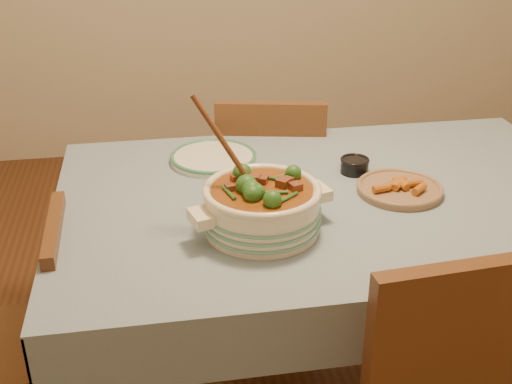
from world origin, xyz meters
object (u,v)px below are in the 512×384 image
(dining_table, at_px, (334,220))
(chair_far, at_px, (270,184))
(fried_plate, at_px, (400,187))
(stew_casserole, at_px, (262,204))
(chair_left, at_px, (35,329))
(condiment_bowl, at_px, (355,165))
(white_plate, at_px, (213,157))

(dining_table, relative_size, chair_far, 1.91)
(dining_table, height_order, fried_plate, fried_plate)
(stew_casserole, relative_size, chair_left, 0.51)
(dining_table, distance_m, condiment_bowl, 0.21)
(white_plate, xyz_separation_m, chair_left, (-0.57, -0.42, -0.32))
(dining_table, bearing_deg, chair_far, 97.56)
(white_plate, bearing_deg, chair_far, 50.39)
(white_plate, height_order, chair_far, chair_far)
(chair_far, bearing_deg, fried_plate, 124.71)
(stew_casserole, relative_size, condiment_bowl, 3.75)
(fried_plate, relative_size, chair_far, 0.38)
(dining_table, distance_m, chair_left, 0.94)
(white_plate, distance_m, condiment_bowl, 0.47)
(white_plate, bearing_deg, stew_casserole, -80.81)
(chair_left, bearing_deg, white_plate, 124.70)
(white_plate, relative_size, condiment_bowl, 2.92)
(dining_table, xyz_separation_m, fried_plate, (0.19, -0.03, 0.11))
(stew_casserole, distance_m, fried_plate, 0.48)
(condiment_bowl, relative_size, chair_far, 0.12)
(condiment_bowl, distance_m, chair_far, 0.59)
(condiment_bowl, height_order, fried_plate, condiment_bowl)
(stew_casserole, bearing_deg, condiment_bowl, 41.18)
(dining_table, bearing_deg, white_plate, 137.84)
(chair_far, bearing_deg, stew_casserole, 88.89)
(dining_table, relative_size, white_plate, 5.32)
(chair_far, bearing_deg, dining_table, 109.08)
(dining_table, bearing_deg, fried_plate, -7.51)
(white_plate, height_order, condiment_bowl, condiment_bowl)
(fried_plate, xyz_separation_m, chair_far, (-0.28, 0.64, -0.27))
(dining_table, distance_m, chair_far, 0.64)
(stew_casserole, height_order, condiment_bowl, stew_casserole)
(dining_table, xyz_separation_m, stew_casserole, (-0.26, -0.18, 0.17))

